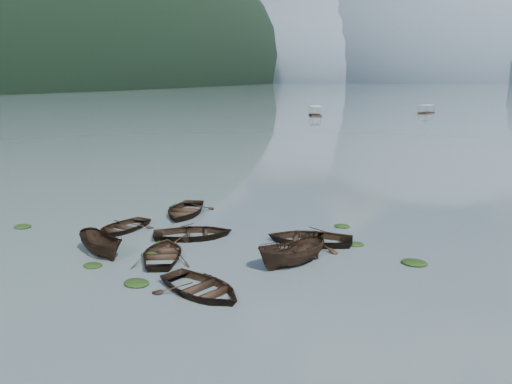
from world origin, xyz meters
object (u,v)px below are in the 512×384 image
at_px(rowboat_0, 121,231).
at_px(rowboat_3, 164,258).
at_px(pontoon_left, 315,116).
at_px(pontoon_centre, 426,113).

bearing_deg(rowboat_0, rowboat_3, -23.30).
distance_m(rowboat_0, pontoon_left, 95.45).
distance_m(rowboat_0, rowboat_3, 5.89).
distance_m(pontoon_left, pontoon_centre, 30.81).
bearing_deg(pontoon_left, pontoon_centre, 14.63).
relative_size(rowboat_3, pontoon_left, 0.73).
xyz_separation_m(rowboat_3, pontoon_centre, (1.54, 116.37, 0.00)).
height_order(rowboat_0, rowboat_3, rowboat_3).
height_order(pontoon_left, pontoon_centre, pontoon_left).
relative_size(rowboat_3, pontoon_centre, 0.80).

